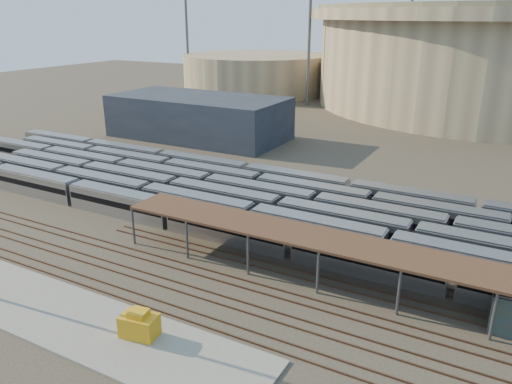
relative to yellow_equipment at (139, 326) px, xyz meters
The scene contains 12 objects.
ground 15.31m from the yellow_equipment, 114.03° to the left, with size 420.00×420.00×0.00m, color #383026.
apron 11.32m from the yellow_equipment, behind, with size 50.00×9.00×0.20m, color gray.
subway_trains 33.64m from the yellow_equipment, 105.37° to the left, with size 126.99×23.90×3.60m.
inspection_shed 24.18m from the yellow_equipment, 48.64° to the left, with size 60.30×6.00×5.30m.
empty_tracks 10.95m from the yellow_equipment, 124.81° to the left, with size 170.00×9.62×0.18m.
stadium 155.82m from the yellow_equipment, 83.04° to the left, with size 124.00×124.00×32.50m.
secondary_arena 158.54m from the yellow_equipment, 114.70° to the left, with size 56.00×56.00×14.00m, color tan.
service_building 80.40m from the yellow_equipment, 120.87° to the left, with size 42.00×20.00×10.00m, color #1E232D.
floodlight_0 130.56m from the yellow_equipment, 106.29° to the left, with size 4.00×1.00×38.40m.
floodlight_1 163.20m from the yellow_equipment, 124.26° to the left, with size 4.00×1.00×38.40m.
floodlight_3 175.76m from the yellow_equipment, 95.33° to the left, with size 4.00×1.00×38.40m.
yellow_equipment is the anchor object (origin of this frame).
Camera 1 is at (34.55, -43.21, 28.44)m, focal length 35.00 mm.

